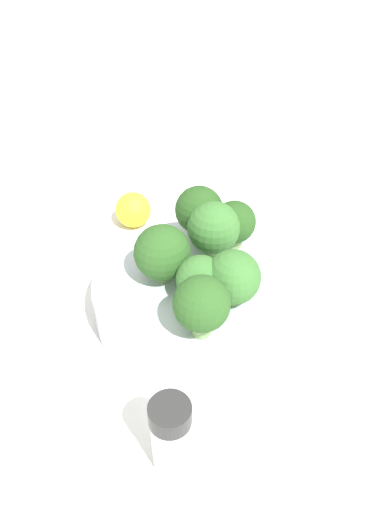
% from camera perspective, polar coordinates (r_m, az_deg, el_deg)
% --- Properties ---
extents(ground_plane, '(3.00, 3.00, 0.00)m').
position_cam_1_polar(ground_plane, '(0.56, 0.00, -6.25)').
color(ground_plane, white).
extents(bowl, '(0.21, 0.21, 0.05)m').
position_cam_1_polar(bowl, '(0.55, 0.00, -4.56)').
color(bowl, silver).
rests_on(bowl, ground_plane).
extents(broccoli_floret_0, '(0.05, 0.05, 0.06)m').
position_cam_1_polar(broccoli_floret_0, '(0.56, 4.87, 3.76)').
color(broccoli_floret_0, '#7A9E5B').
rests_on(broccoli_floret_0, bowl).
extents(broccoli_floret_1, '(0.05, 0.05, 0.05)m').
position_cam_1_polar(broccoli_floret_1, '(0.49, 0.97, -2.73)').
color(broccoli_floret_1, '#84AD66').
rests_on(broccoli_floret_1, bowl).
extents(broccoli_floret_2, '(0.06, 0.06, 0.07)m').
position_cam_1_polar(broccoli_floret_2, '(0.51, -3.43, 0.33)').
color(broccoli_floret_2, '#84AD66').
rests_on(broccoli_floret_2, bowl).
extents(broccoli_floret_3, '(0.05, 0.05, 0.06)m').
position_cam_1_polar(broccoli_floret_3, '(0.49, 4.70, -2.49)').
color(broccoli_floret_3, '#84AD66').
rests_on(broccoli_floret_3, bowl).
extents(broccoli_floret_4, '(0.05, 0.05, 0.07)m').
position_cam_1_polar(broccoli_floret_4, '(0.45, 1.10, -5.61)').
color(broccoli_floret_4, '#84AD66').
rests_on(broccoli_floret_4, bowl).
extents(broccoli_floret_5, '(0.06, 0.06, 0.07)m').
position_cam_1_polar(broccoli_floret_5, '(0.54, 2.48, 3.21)').
color(broccoli_floret_5, '#84AD66').
rests_on(broccoli_floret_5, bowl).
extents(broccoli_floret_6, '(0.05, 0.05, 0.07)m').
position_cam_1_polar(broccoli_floret_6, '(0.56, 0.82, 5.22)').
color(broccoli_floret_6, '#84AD66').
rests_on(broccoli_floret_6, bowl).
extents(pepper_shaker, '(0.03, 0.03, 0.08)m').
position_cam_1_polar(pepper_shaker, '(0.42, -2.41, -19.81)').
color(pepper_shaker, silver).
rests_on(pepper_shaker, ground_plane).
extents(lemon_wedge, '(0.05, 0.05, 0.05)m').
position_cam_1_polar(lemon_wedge, '(0.68, -6.51, 5.31)').
color(lemon_wedge, yellow).
rests_on(lemon_wedge, ground_plane).
extents(almond_crumb_0, '(0.01, 0.01, 0.01)m').
position_cam_1_polar(almond_crumb_0, '(0.66, -5.26, 1.90)').
color(almond_crumb_0, tan).
rests_on(almond_crumb_0, ground_plane).
extents(almond_crumb_1, '(0.01, 0.01, 0.01)m').
position_cam_1_polar(almond_crumb_1, '(0.67, 0.76, 3.21)').
color(almond_crumb_1, '#AD7F4C').
rests_on(almond_crumb_1, ground_plane).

